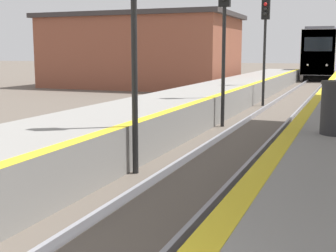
# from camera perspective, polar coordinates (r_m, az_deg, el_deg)

# --- Properties ---
(train) EXTENTS (2.69, 20.42, 4.50)m
(train) POSITION_cam_1_polar(r_m,az_deg,el_deg) (50.03, 18.56, 8.40)
(train) COLOR black
(train) RESTS_ON ground
(signal_near) EXTENTS (0.36, 0.31, 4.79)m
(signal_near) POSITION_cam_1_polar(r_m,az_deg,el_deg) (9.39, -4.23, 14.28)
(signal_near) COLOR black
(signal_near) RESTS_ON ground
(signal_mid) EXTENTS (0.36, 0.31, 4.79)m
(signal_mid) POSITION_cam_1_polar(r_m,az_deg,el_deg) (15.51, 6.85, 12.18)
(signal_mid) COLOR black
(signal_mid) RESTS_ON ground
(signal_far) EXTENTS (0.36, 0.31, 4.79)m
(signal_far) POSITION_cam_1_polar(r_m,az_deg,el_deg) (21.85, 11.75, 11.14)
(signal_far) COLOR black
(signal_far) RESTS_ON ground
(station_building) EXTENTS (13.15, 7.97, 5.00)m
(station_building) POSITION_cam_1_polar(r_m,az_deg,el_deg) (33.25, -3.24, 9.13)
(station_building) COLOR brown
(station_building) RESTS_ON ground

